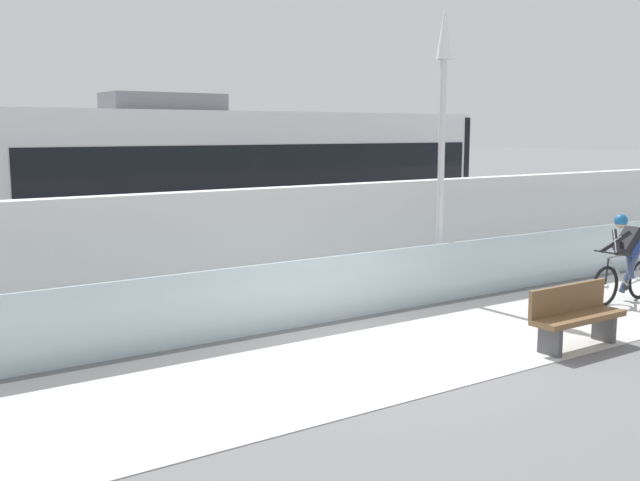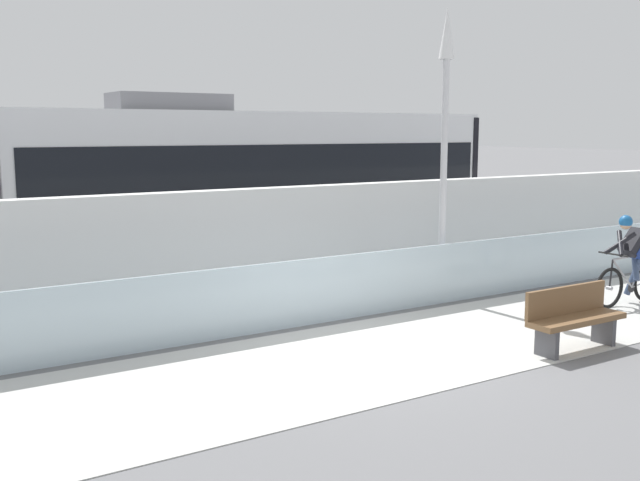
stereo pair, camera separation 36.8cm
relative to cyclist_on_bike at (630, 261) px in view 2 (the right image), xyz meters
name	(u,v)px [view 2 (the right image)]	position (x,y,z in m)	size (l,w,h in m)	color
ground_plane	(384,353)	(-5.40, 0.00, -0.78)	(200.00, 200.00, 0.00)	slate
bike_path_deck	(384,353)	(-5.40, 0.00, -0.78)	(32.00, 3.20, 0.01)	beige
glass_parapet	(314,291)	(-5.40, 1.85, -0.25)	(32.00, 0.05, 1.06)	silver
concrete_barrier_wall	(261,246)	(-5.40, 3.65, 0.24)	(32.00, 0.36, 2.05)	silver
tram_rail_near	(206,279)	(-5.40, 6.13, -0.78)	(32.00, 0.08, 0.01)	#595654
tram_rail_far	(180,268)	(-5.40, 7.57, -0.78)	(32.00, 0.08, 0.01)	#595654
cyclist_on_bike	(630,261)	(0.00, 0.00, 0.00)	(1.77, 0.58, 1.61)	black
lamp_post_antenna	(445,117)	(-2.47, 2.15, 2.51)	(0.28, 0.28, 5.20)	gray
bench	(573,317)	(-3.08, -1.29, -0.30)	(1.60, 0.45, 0.89)	brown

